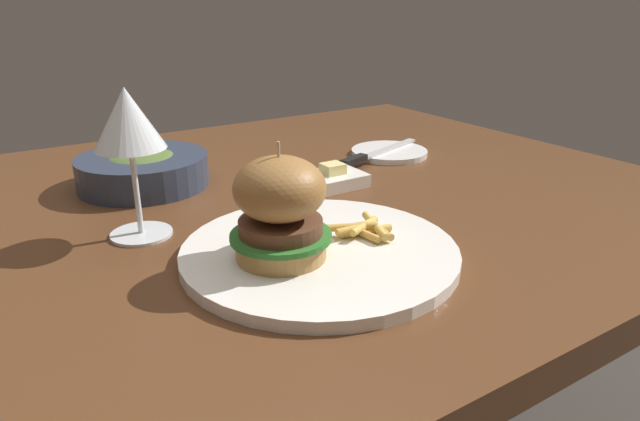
{
  "coord_description": "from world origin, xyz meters",
  "views": [
    {
      "loc": [
        -0.3,
        -0.7,
        1.02
      ],
      "look_at": [
        0.04,
        -0.18,
        0.78
      ],
      "focal_mm": 32.0,
      "sensor_mm": 36.0,
      "label": 1
    }
  ],
  "objects_px": {
    "burger_sandwich": "(280,208)",
    "table_knife": "(374,153)",
    "bread_plate": "(389,152)",
    "soup_bowl": "(143,169)",
    "butter_dish": "(333,179)",
    "wine_glass": "(128,124)",
    "main_plate": "(320,252)"
  },
  "relations": [
    {
      "from": "burger_sandwich",
      "to": "soup_bowl",
      "type": "relative_size",
      "value": 0.65
    },
    {
      "from": "bread_plate",
      "to": "butter_dish",
      "type": "relative_size",
      "value": 1.49
    },
    {
      "from": "table_knife",
      "to": "butter_dish",
      "type": "bearing_deg",
      "value": -151.6
    },
    {
      "from": "table_knife",
      "to": "butter_dish",
      "type": "xyz_separation_m",
      "value": [
        -0.14,
        -0.08,
        -0.0
      ]
    },
    {
      "from": "burger_sandwich",
      "to": "table_knife",
      "type": "distance_m",
      "value": 0.45
    },
    {
      "from": "main_plate",
      "to": "bread_plate",
      "type": "xyz_separation_m",
      "value": [
        0.34,
        0.3,
        -0.0
      ]
    },
    {
      "from": "burger_sandwich",
      "to": "table_knife",
      "type": "xyz_separation_m",
      "value": [
        0.35,
        0.28,
        -0.06
      ]
    },
    {
      "from": "burger_sandwich",
      "to": "butter_dish",
      "type": "xyz_separation_m",
      "value": [
        0.21,
        0.2,
        -0.06
      ]
    },
    {
      "from": "burger_sandwich",
      "to": "butter_dish",
      "type": "relative_size",
      "value": 1.37
    },
    {
      "from": "table_knife",
      "to": "soup_bowl",
      "type": "distance_m",
      "value": 0.39
    },
    {
      "from": "table_knife",
      "to": "soup_bowl",
      "type": "relative_size",
      "value": 1.09
    },
    {
      "from": "bread_plate",
      "to": "soup_bowl",
      "type": "bearing_deg",
      "value": 171.0
    },
    {
      "from": "butter_dish",
      "to": "burger_sandwich",
      "type": "bearing_deg",
      "value": -135.2
    },
    {
      "from": "butter_dish",
      "to": "soup_bowl",
      "type": "xyz_separation_m",
      "value": [
        -0.25,
        0.16,
        0.01
      ]
    },
    {
      "from": "bread_plate",
      "to": "soup_bowl",
      "type": "relative_size",
      "value": 0.7
    },
    {
      "from": "main_plate",
      "to": "bread_plate",
      "type": "relative_size",
      "value": 2.25
    },
    {
      "from": "butter_dish",
      "to": "soup_bowl",
      "type": "height_order",
      "value": "soup_bowl"
    },
    {
      "from": "main_plate",
      "to": "butter_dish",
      "type": "distance_m",
      "value": 0.26
    },
    {
      "from": "main_plate",
      "to": "wine_glass",
      "type": "xyz_separation_m",
      "value": [
        -0.15,
        0.17,
        0.13
      ]
    },
    {
      "from": "bread_plate",
      "to": "butter_dish",
      "type": "xyz_separation_m",
      "value": [
        -0.19,
        -0.09,
        0.01
      ]
    },
    {
      "from": "wine_glass",
      "to": "bread_plate",
      "type": "bearing_deg",
      "value": 13.76
    },
    {
      "from": "main_plate",
      "to": "soup_bowl",
      "type": "bearing_deg",
      "value": 103.7
    },
    {
      "from": "burger_sandwich",
      "to": "table_knife",
      "type": "relative_size",
      "value": 0.59
    },
    {
      "from": "bread_plate",
      "to": "table_knife",
      "type": "bearing_deg",
      "value": -162.21
    },
    {
      "from": "bread_plate",
      "to": "table_knife",
      "type": "xyz_separation_m",
      "value": [
        -0.05,
        -0.02,
        0.01
      ]
    },
    {
      "from": "burger_sandwich",
      "to": "wine_glass",
      "type": "bearing_deg",
      "value": 120.3
    },
    {
      "from": "bread_plate",
      "to": "soup_bowl",
      "type": "distance_m",
      "value": 0.44
    },
    {
      "from": "wine_glass",
      "to": "table_knife",
      "type": "xyz_separation_m",
      "value": [
        0.45,
        0.11,
        -0.13
      ]
    },
    {
      "from": "table_knife",
      "to": "soup_bowl",
      "type": "bearing_deg",
      "value": 167.67
    },
    {
      "from": "burger_sandwich",
      "to": "bread_plate",
      "type": "bearing_deg",
      "value": 36.86
    },
    {
      "from": "butter_dish",
      "to": "wine_glass",
      "type": "bearing_deg",
      "value": -174.39
    },
    {
      "from": "burger_sandwich",
      "to": "table_knife",
      "type": "bearing_deg",
      "value": 39.01
    }
  ]
}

